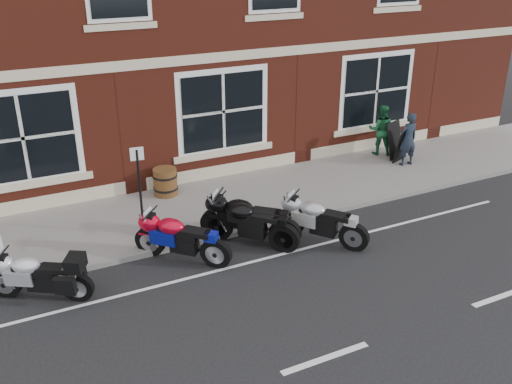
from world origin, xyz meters
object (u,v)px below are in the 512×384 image
(moto_sport_black, at_px, (248,217))
(parking_sign, at_px, (140,185))
(pedestrian_left, at_px, (408,139))
(a_board_sign, at_px, (399,142))
(moto_sport_silver, at_px, (320,219))
(barrel_planter, at_px, (165,182))
(moto_touring_silver, at_px, (37,273))
(moto_naked_black, at_px, (249,221))
(moto_sport_red, at_px, (181,236))
(pedestrian_right, at_px, (381,130))

(moto_sport_black, bearing_deg, parking_sign, 102.93)
(pedestrian_left, distance_m, a_board_sign, 0.47)
(moto_sport_silver, bearing_deg, barrel_planter, 86.32)
(pedestrian_left, height_order, barrel_planter, pedestrian_left)
(moto_touring_silver, relative_size, moto_naked_black, 1.02)
(moto_sport_red, distance_m, barrel_planter, 3.18)
(moto_touring_silver, xyz_separation_m, a_board_sign, (10.48, 2.61, 0.14))
(pedestrian_right, xyz_separation_m, a_board_sign, (0.16, -0.67, -0.21))
(pedestrian_left, height_order, parking_sign, parking_sign)
(moto_naked_black, xyz_separation_m, parking_sign, (-1.98, 1.30, 0.72))
(moto_naked_black, height_order, pedestrian_right, pedestrian_right)
(moto_touring_silver, distance_m, moto_naked_black, 4.38)
(barrel_planter, bearing_deg, a_board_sign, -5.24)
(moto_touring_silver, relative_size, moto_sport_black, 0.99)
(moto_touring_silver, distance_m, pedestrian_right, 10.83)
(pedestrian_left, relative_size, a_board_sign, 1.39)
(moto_sport_silver, distance_m, a_board_sign, 5.57)
(pedestrian_left, bearing_deg, moto_touring_silver, 14.30)
(pedestrian_left, bearing_deg, a_board_sign, -93.01)
(pedestrian_right, bearing_deg, pedestrian_left, 130.67)
(moto_sport_red, relative_size, barrel_planter, 2.34)
(moto_sport_silver, xyz_separation_m, barrel_planter, (-2.33, 3.71, -0.08))
(moto_naked_black, distance_m, pedestrian_left, 6.42)
(moto_touring_silver, xyz_separation_m, pedestrian_right, (10.32, 3.28, 0.35))
(moto_sport_black, height_order, pedestrian_left, pedestrian_left)
(moto_naked_black, bearing_deg, pedestrian_right, -14.24)
(moto_sport_red, distance_m, pedestrian_right, 8.12)
(pedestrian_left, distance_m, barrel_planter, 7.03)
(moto_naked_black, relative_size, pedestrian_left, 1.12)
(moto_sport_red, bearing_deg, moto_sport_black, -40.57)
(moto_sport_black, relative_size, pedestrian_left, 1.15)
(pedestrian_right, bearing_deg, moto_sport_black, 61.44)
(a_board_sign, height_order, parking_sign, parking_sign)
(moto_naked_black, bearing_deg, pedestrian_left, -23.40)
(moto_sport_red, relative_size, pedestrian_left, 1.06)
(moto_touring_silver, distance_m, moto_sport_black, 4.43)
(moto_touring_silver, relative_size, pedestrian_right, 1.16)
(moto_sport_black, bearing_deg, pedestrian_left, -29.28)
(moto_naked_black, bearing_deg, parking_sign, 104.40)
(moto_touring_silver, distance_m, barrel_planter, 4.78)
(moto_naked_black, xyz_separation_m, pedestrian_right, (5.94, 3.17, 0.31))
(pedestrian_left, relative_size, barrel_planter, 2.21)
(parking_sign, bearing_deg, a_board_sign, 15.37)
(moto_sport_silver, height_order, parking_sign, parking_sign)
(moto_sport_black, relative_size, parking_sign, 0.87)
(moto_naked_black, height_order, pedestrian_left, pedestrian_left)
(moto_sport_silver, distance_m, parking_sign, 3.99)
(moto_touring_silver, height_order, moto_sport_silver, moto_touring_silver)
(pedestrian_left, relative_size, pedestrian_right, 1.02)
(moto_touring_silver, xyz_separation_m, parking_sign, (2.39, 1.41, 0.76))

